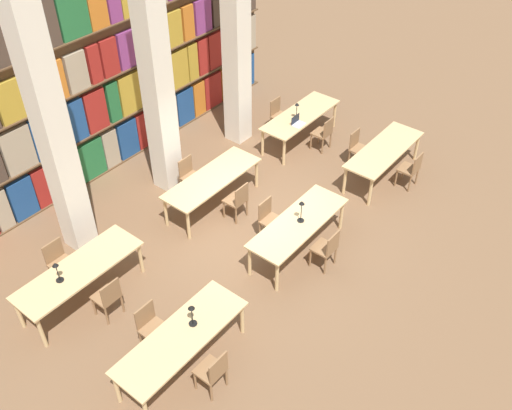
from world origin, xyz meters
name	(u,v)px	position (x,y,z in m)	size (l,w,h in m)	color
ground_plane	(252,228)	(0.00, 0.00, 0.00)	(40.00, 40.00, 0.00)	brown
bookshelf_bank	(105,56)	(0.01, 4.05, 2.68)	(10.25, 0.35, 5.50)	brown
pillar_left	(48,115)	(-2.50, 2.46, 3.00)	(0.49, 0.49, 6.00)	silver
pillar_center	(154,63)	(0.00, 2.46, 3.00)	(0.49, 0.49, 6.00)	silver
pillar_right	(236,24)	(2.50, 2.46, 3.00)	(0.49, 0.49, 6.00)	silver
reading_table_0	(181,339)	(-3.31, -1.25, 0.69)	(2.38, 0.81, 0.76)	tan
chair_0	(213,371)	(-3.34, -1.94, 0.49)	(0.42, 0.40, 0.89)	olive
chair_1	(151,326)	(-3.34, -0.56, 0.49)	(0.42, 0.40, 0.89)	olive
desk_lamp_0	(192,312)	(-3.02, -1.24, 1.06)	(0.14, 0.14, 0.44)	black
reading_table_1	(298,225)	(0.05, -1.13, 0.69)	(2.38, 0.81, 0.76)	tan
chair_2	(327,248)	(0.03, -1.82, 0.49)	(0.42, 0.40, 0.89)	olive
chair_3	(269,218)	(0.03, -0.45, 0.49)	(0.42, 0.40, 0.89)	olive
desk_lamp_1	(301,208)	(0.10, -1.15, 1.10)	(0.14, 0.14, 0.49)	black
reading_table_2	(384,152)	(3.31, -1.22, 0.69)	(2.38, 0.81, 0.76)	tan
chair_4	(411,169)	(3.36, -1.90, 0.49)	(0.42, 0.40, 0.89)	olive
chair_5	(358,147)	(3.36, -0.53, 0.49)	(0.42, 0.40, 0.89)	olive
reading_table_3	(79,272)	(-3.40, 1.18, 0.69)	(2.38, 0.81, 0.76)	tan
chair_6	(108,297)	(-3.37, 0.49, 0.49)	(0.42, 0.40, 0.89)	olive
chair_7	(59,261)	(-3.37, 1.87, 0.49)	(0.42, 0.40, 0.89)	olive
desk_lamp_2	(56,269)	(-3.77, 1.20, 1.05)	(0.14, 0.14, 0.43)	black
reading_table_4	(212,180)	(0.07, 1.13, 0.69)	(2.38, 0.81, 0.76)	tan
chair_8	(237,200)	(0.08, 0.44, 0.49)	(0.42, 0.40, 0.89)	olive
chair_9	(190,175)	(0.08, 1.82, 0.49)	(0.42, 0.40, 0.89)	olive
reading_table_5	(300,117)	(3.36, 1.15, 0.69)	(2.38, 0.81, 0.76)	tan
chair_10	(324,133)	(3.39, 0.46, 0.49)	(0.42, 0.40, 0.89)	olive
chair_11	(279,114)	(3.39, 1.84, 0.49)	(0.42, 0.40, 0.89)	olive
desk_lamp_3	(297,108)	(3.10, 1.10, 1.07)	(0.14, 0.14, 0.46)	black
laptop	(298,123)	(2.94, 0.94, 0.80)	(0.32, 0.22, 0.21)	silver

